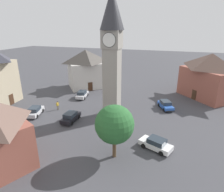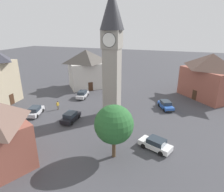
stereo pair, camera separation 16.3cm
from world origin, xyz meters
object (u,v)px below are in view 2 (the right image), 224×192
object	(u,v)px
tree	(114,124)
building_corner_back	(87,68)
car_white_side	(35,111)
building_terrace_right	(210,76)
pedestrian	(58,105)
car_red_corner	(71,117)
clock_tower	(112,45)
car_blue_kerb	(155,144)
car_black_far	(82,94)
car_silver_kerb	(166,105)

from	to	relation	value
tree	building_corner_back	distance (m)	29.12
car_white_side	building_terrace_right	xyz separation A→B (m)	(29.22, 19.48, 4.08)
pedestrian	building_corner_back	size ratio (longest dim) A/B	0.15
car_red_corner	clock_tower	bearing A→B (deg)	36.88
car_blue_kerb	clock_tower	bearing A→B (deg)	137.76
car_black_far	car_blue_kerb	bearing A→B (deg)	-38.82
clock_tower	car_silver_kerb	world-z (taller)	clock_tower
pedestrian	tree	world-z (taller)	tree
tree	building_corner_back	world-z (taller)	building_corner_back
car_silver_kerb	clock_tower	bearing A→B (deg)	-144.92
car_black_far	pedestrian	bearing A→B (deg)	-100.23
building_terrace_right	car_silver_kerb	bearing A→B (deg)	-130.48
building_terrace_right	building_corner_back	xyz separation A→B (m)	(-27.99, -1.29, -0.08)
car_red_corner	tree	distance (m)	12.09
clock_tower	tree	distance (m)	13.70
car_red_corner	car_white_side	world-z (taller)	same
car_white_side	car_silver_kerb	bearing A→B (deg)	25.66
clock_tower	car_black_far	world-z (taller)	clock_tower
car_black_far	building_corner_back	bearing A→B (deg)	108.42
car_white_side	tree	xyz separation A→B (m)	(16.67, -6.49, 3.54)
car_black_far	building_corner_back	size ratio (longest dim) A/B	0.39
tree	building_terrace_right	bearing A→B (deg)	64.21
car_red_corner	building_corner_back	size ratio (longest dim) A/B	0.37
clock_tower	building_terrace_right	size ratio (longest dim) A/B	1.56
building_corner_back	car_blue_kerb	bearing A→B (deg)	-47.32
car_blue_kerb	building_corner_back	bearing A→B (deg)	132.68
car_silver_kerb	building_terrace_right	xyz separation A→B (m)	(7.87, 9.22, 4.08)
car_silver_kerb	car_white_side	world-z (taller)	same
clock_tower	car_blue_kerb	xyz separation A→B (m)	(8.40, -7.63, -11.12)
car_black_far	building_corner_back	xyz separation A→B (m)	(-2.53, 7.61, 4.01)
car_white_side	tree	size ratio (longest dim) A/B	0.68
clock_tower	car_red_corner	xyz separation A→B (m)	(-5.67, -4.26, -11.12)
tree	car_black_far	bearing A→B (deg)	127.09
building_terrace_right	building_corner_back	distance (m)	28.02
car_white_side	car_black_far	distance (m)	11.23
car_red_corner	pedestrian	xyz separation A→B (m)	(-4.63, 3.28, 0.25)
car_blue_kerb	car_white_side	size ratio (longest dim) A/B	1.01
car_white_side	car_red_corner	bearing A→B (deg)	-0.31
car_white_side	building_terrace_right	world-z (taller)	building_terrace_right
car_silver_kerb	building_terrace_right	distance (m)	12.80
car_blue_kerb	pedestrian	distance (m)	19.86
pedestrian	tree	size ratio (longest dim) A/B	0.26
car_blue_kerb	car_red_corner	distance (m)	14.48
car_silver_kerb	car_black_far	bearing A→B (deg)	178.95
clock_tower	pedestrian	bearing A→B (deg)	-174.61
pedestrian	building_corner_back	bearing A→B (deg)	94.63
car_red_corner	building_terrace_right	size ratio (longest dim) A/B	0.32
clock_tower	car_white_side	xyz separation A→B (m)	(-12.75, -4.22, -11.12)
car_black_far	building_terrace_right	size ratio (longest dim) A/B	0.33
car_silver_kerb	car_white_side	bearing A→B (deg)	-154.34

